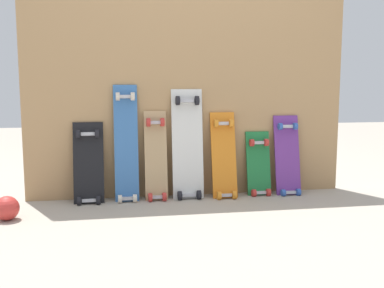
{
  "coord_description": "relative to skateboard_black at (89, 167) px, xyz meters",
  "views": [
    {
      "loc": [
        -0.56,
        -3.34,
        0.86
      ],
      "look_at": [
        0.0,
        -0.07,
        0.42
      ],
      "focal_mm": 41.89,
      "sensor_mm": 36.0,
      "label": 1
    }
  ],
  "objects": [
    {
      "name": "ground_plane",
      "position": [
        0.76,
        0.04,
        -0.26
      ],
      "size": [
        12.0,
        12.0,
        0.0
      ],
      "primitive_type": "plane",
      "color": "#A89E8E"
    },
    {
      "name": "plywood_wall_panel",
      "position": [
        0.76,
        0.11,
        0.53
      ],
      "size": [
        2.47,
        0.04,
        1.58
      ],
      "primitive_type": "cube",
      "color": "tan",
      "rests_on": "ground"
    },
    {
      "name": "skateboard_black",
      "position": [
        0.0,
        0.0,
        0.0
      ],
      "size": [
        0.22,
        0.2,
        0.65
      ],
      "color": "black",
      "rests_on": "ground"
    },
    {
      "name": "skateboard_blue",
      "position": [
        0.28,
        0.01,
        0.14
      ],
      "size": [
        0.18,
        0.19,
        0.92
      ],
      "color": "#386BAD",
      "rests_on": "ground"
    },
    {
      "name": "skateboard_natural",
      "position": [
        0.5,
        0.01,
        0.04
      ],
      "size": [
        0.17,
        0.19,
        0.73
      ],
      "color": "tan",
      "rests_on": "ground"
    },
    {
      "name": "skateboard_white",
      "position": [
        0.74,
        0.02,
        0.12
      ],
      "size": [
        0.24,
        0.19,
        0.89
      ],
      "color": "silver",
      "rests_on": "ground"
    },
    {
      "name": "skateboard_orange",
      "position": [
        1.02,
        -0.01,
        0.03
      ],
      "size": [
        0.19,
        0.22,
        0.71
      ],
      "color": "orange",
      "rests_on": "ground"
    },
    {
      "name": "skateboard_green",
      "position": [
        1.3,
        0.01,
        -0.05
      ],
      "size": [
        0.19,
        0.17,
        0.56
      ],
      "color": "#1E7238",
      "rests_on": "ground"
    },
    {
      "name": "skateboard_purple",
      "position": [
        1.54,
        0.0,
        0.01
      ],
      "size": [
        0.2,
        0.2,
        0.69
      ],
      "color": "#6B338C",
      "rests_on": "ground"
    },
    {
      "name": "rubber_ball",
      "position": [
        -0.49,
        -0.37,
        -0.18
      ],
      "size": [
        0.16,
        0.16,
        0.16
      ],
      "primitive_type": "sphere",
      "color": "red",
      "rests_on": "ground"
    }
  ]
}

